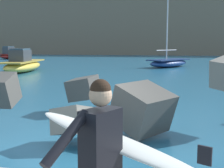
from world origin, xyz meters
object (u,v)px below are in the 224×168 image
Objects in this scene: boat_near_left at (169,62)px; boat_mid_left at (23,64)px; surfer_with_board at (105,154)px; boat_mid_centre at (10,55)px.

boat_mid_left is (-11.91, -7.30, 0.16)m from boat_near_left.
surfer_with_board is 23.06m from boat_mid_left.
boat_mid_centre is at bearing 121.50° from boat_mid_left.
surfer_with_board is 27.54m from boat_near_left.
boat_mid_left is at bearing -148.47° from boat_near_left.
boat_near_left is at bearing 31.53° from boat_mid_left.
surfer_with_board is at bearing -91.70° from boat_near_left.
boat_near_left is (0.82, 27.52, -0.81)m from surfer_with_board.
boat_near_left is 1.24× the size of boat_mid_left.
boat_mid_centre is at bearing 153.57° from boat_near_left.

